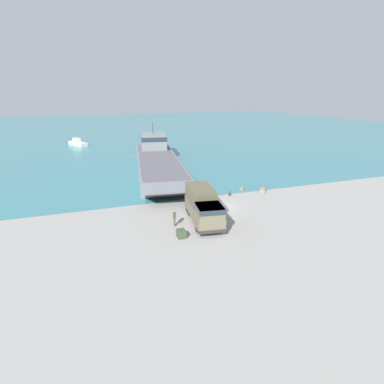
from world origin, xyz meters
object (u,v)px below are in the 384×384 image
at_px(landing_craft, 156,156).
at_px(moored_boat_a, 78,143).
at_px(mooring_bollard, 229,193).
at_px(cargo_crate, 181,234).
at_px(military_truck, 203,206).
at_px(soldier_on_ramp, 174,217).

xyz_separation_m(landing_craft, moored_boat_a, (-14.29, 28.96, -1.06)).
xyz_separation_m(mooring_bollard, cargo_crate, (-9.45, -9.27, 0.01)).
bearing_deg(mooring_bollard, cargo_crate, -135.55).
xyz_separation_m(landing_craft, mooring_bollard, (4.88, -20.99, -1.30)).
relative_size(landing_craft, cargo_crate, 40.95).
bearing_deg(mooring_bollard, moored_boat_a, 110.99).
bearing_deg(military_truck, cargo_crate, -39.90).
bearing_deg(soldier_on_ramp, moored_boat_a, -76.87).
relative_size(military_truck, moored_boat_a, 1.17).
height_order(soldier_on_ramp, mooring_bollard, soldier_on_ramp).
xyz_separation_m(military_truck, cargo_crate, (-3.30, -2.94, -1.31)).
distance_m(soldier_on_ramp, cargo_crate, 2.71).
relative_size(military_truck, cargo_crate, 9.02).
bearing_deg(cargo_crate, landing_craft, 81.40).
bearing_deg(landing_craft, cargo_crate, -90.27).
bearing_deg(soldier_on_ramp, mooring_bollard, -141.33).
relative_size(moored_boat_a, mooring_bollard, 10.30).
xyz_separation_m(landing_craft, military_truck, (-1.28, -27.32, 0.02)).
distance_m(military_truck, moored_boat_a, 57.78).
bearing_deg(cargo_crate, mooring_bollard, 44.45).
relative_size(moored_boat_a, cargo_crate, 7.68).
height_order(landing_craft, military_truck, landing_craft).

